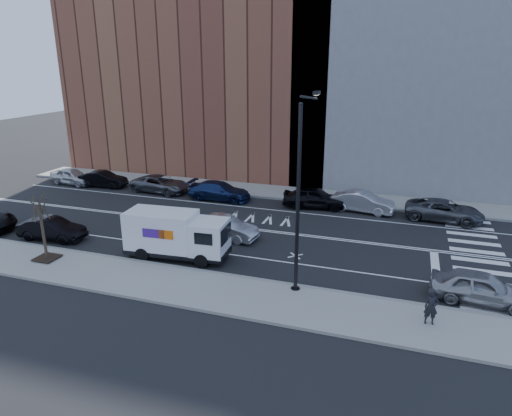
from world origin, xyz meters
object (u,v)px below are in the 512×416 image
Objects in this scene: fedex_van at (176,234)px; driving_sedan at (224,228)px; far_parked_b at (103,179)px; pedestrian at (431,307)px; near_parked_front at (481,288)px; far_parked_a at (72,176)px.

fedex_van is 1.40× the size of driving_sedan.
far_parked_b is 30.34m from pedestrian.
fedex_van is 13.80m from pedestrian.
fedex_van reaches higher than near_parked_front.
fedex_van is at bearing -119.24° from far_parked_a.
far_parked_a is (-16.43, 11.30, -0.69)m from fedex_van.
far_parked_a is 0.98× the size of driving_sedan.
driving_sedan is at bearing -122.42° from far_parked_b.
fedex_van is 1.35× the size of near_parked_front.
driving_sedan is (17.90, -7.73, -0.01)m from far_parked_a.
near_parked_front is (28.95, -11.53, 0.07)m from far_parked_b.
far_parked_b is (3.20, 0.12, -0.03)m from far_parked_a.
far_parked_a is at bearing 146.83° from pedestrian.
driving_sedan reaches higher than far_parked_b.
far_parked_b is 16.67m from driving_sedan.
pedestrian reaches higher than driving_sedan.
fedex_van is 1.44× the size of far_parked_b.
driving_sedan is 2.72× the size of pedestrian.
fedex_van is 1.43× the size of far_parked_a.
near_parked_front is 3.66m from pedestrian.
pedestrian is (13.46, -2.99, -0.47)m from fedex_van.
far_parked_b is at bearing -82.51° from far_parked_a.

